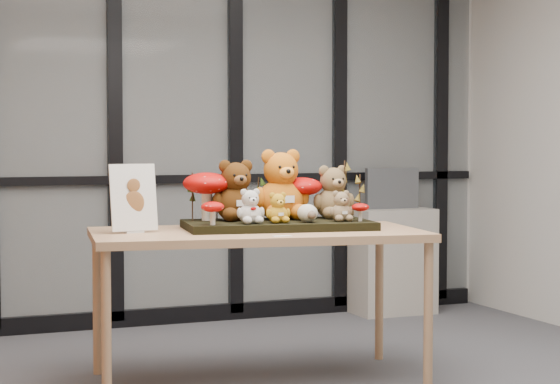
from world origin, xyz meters
name	(u,v)px	position (x,y,z in m)	size (l,w,h in m)	color
room_shell	(318,70)	(0.00, 0.00, 1.68)	(5.00, 5.00, 5.00)	beige
glass_partition	(177,128)	(0.00, 2.47, 1.42)	(4.90, 0.06, 2.78)	#2D383F
display_table	(257,242)	(-0.10, 0.58, 0.77)	(1.90, 1.16, 0.84)	tan
diorama_tray	(278,225)	(0.04, 0.63, 0.86)	(1.03, 0.51, 0.04)	black
bear_pooh_yellow	(281,181)	(0.10, 0.73, 1.10)	(0.33, 0.30, 0.44)	#CC6713
bear_brown_medium	(236,187)	(-0.16, 0.75, 1.07)	(0.28, 0.26, 0.37)	#442309
bear_tan_back	(333,189)	(0.41, 0.70, 1.05)	(0.26, 0.23, 0.33)	brown
bear_small_yellow	(278,206)	(-0.01, 0.50, 0.98)	(0.14, 0.13, 0.18)	#C88E19
bear_white_bow	(250,204)	(-0.16, 0.52, 0.99)	(0.16, 0.14, 0.21)	silver
bear_beige_small	(341,204)	(0.36, 0.47, 0.98)	(0.14, 0.13, 0.19)	#896F4D
plush_cream_hedgehog	(307,212)	(0.16, 0.48, 0.94)	(0.08, 0.08, 0.11)	beige
mushroom_back_left	(207,194)	(-0.31, 0.81, 1.03)	(0.27, 0.27, 0.30)	#AA0805
mushroom_back_right	(302,196)	(0.24, 0.74, 1.01)	(0.23, 0.23, 0.26)	#AA0805
mushroom_front_left	(213,212)	(-0.38, 0.51, 0.95)	(0.12, 0.12, 0.14)	#AA0805
mushroom_front_right	(360,211)	(0.46, 0.44, 0.94)	(0.10, 0.10, 0.11)	#AA0805
sprig_green_far_left	(192,197)	(-0.39, 0.83, 1.02)	(0.05, 0.05, 0.27)	#203B0D
sprig_green_mid_left	(217,197)	(-0.24, 0.86, 1.01)	(0.05, 0.05, 0.25)	#203B0D
sprig_dry_far_right	(345,189)	(0.48, 0.67, 1.05)	(0.05, 0.05, 0.33)	brown
sprig_dry_mid_right	(360,197)	(0.50, 0.53, 1.01)	(0.05, 0.05, 0.26)	brown
sprig_green_centre	(259,198)	(0.01, 0.84, 1.00)	(0.05, 0.05, 0.24)	#203B0D
sign_holder	(134,200)	(-0.76, 0.70, 1.01)	(0.26, 0.09, 0.37)	silver
label_card	(282,236)	(-0.10, 0.22, 0.84)	(0.10, 0.03, 0.00)	white
cabinet	(393,261)	(1.65, 2.25, 0.40)	(0.60, 0.35, 0.80)	#A59F94
monitor	(392,188)	(1.65, 2.27, 0.96)	(0.44, 0.05, 0.31)	#494C51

